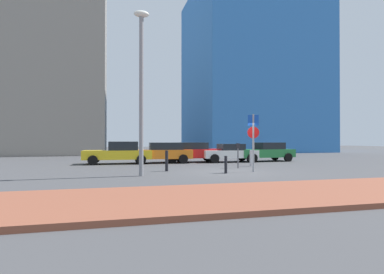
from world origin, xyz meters
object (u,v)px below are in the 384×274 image
at_px(parking_sign_post, 253,136).
at_px(street_lamp, 141,79).
at_px(parked_car_green, 266,152).
at_px(parking_meter, 238,152).
at_px(traffic_bollard_near, 167,161).
at_px(parked_car_orange, 162,152).
at_px(traffic_bollard_mid, 226,165).
at_px(parked_car_yellow, 119,153).
at_px(traffic_bollard_far, 251,158).
at_px(parked_car_white, 229,153).
at_px(parked_car_red, 191,152).

bearing_deg(parking_sign_post, street_lamp, -176.29).
distance_m(parked_car_green, parking_sign_post, 8.33).
xyz_separation_m(parking_meter, traffic_bollard_near, (-4.30, -0.71, -0.39)).
distance_m(parked_car_orange, street_lamp, 8.68).
distance_m(street_lamp, traffic_bollard_mid, 5.71).
bearing_deg(parked_car_orange, traffic_bollard_near, -96.54).
distance_m(street_lamp, traffic_bollard_near, 4.51).
distance_m(parked_car_yellow, traffic_bollard_far, 8.87).
relative_size(parked_car_white, traffic_bollard_far, 4.04).
relative_size(parked_car_white, traffic_bollard_mid, 4.78).
distance_m(parked_car_green, traffic_bollard_mid, 9.44).
xyz_separation_m(parked_car_white, parking_meter, (-1.34, -4.79, 0.23)).
height_order(parked_car_red, parking_sign_post, parking_sign_post).
distance_m(street_lamp, traffic_bollard_far, 8.80).
bearing_deg(parked_car_red, parked_car_green, -5.59).
distance_m(parking_sign_post, traffic_bollard_mid, 2.17).
height_order(parking_meter, traffic_bollard_mid, parking_meter).
distance_m(parked_car_white, parking_meter, 4.98).
distance_m(parked_car_orange, parked_car_red, 2.20).
bearing_deg(parking_sign_post, parked_car_red, 100.48).
height_order(parked_car_red, traffic_bollard_mid, parked_car_red).
height_order(parked_car_orange, parked_car_red, same).
bearing_deg(traffic_bollard_far, parking_meter, -142.78).
height_order(parked_car_yellow, traffic_bollard_far, parked_car_yellow).
bearing_deg(traffic_bollard_far, parking_sign_post, -113.36).
height_order(parked_car_yellow, parked_car_green, parked_car_yellow).
relative_size(street_lamp, traffic_bollard_near, 6.92).
distance_m(parked_car_red, traffic_bollard_mid, 7.87).
bearing_deg(parking_meter, parked_car_green, 48.28).
bearing_deg(parking_sign_post, parked_car_white, 78.52).
bearing_deg(traffic_bollard_mid, parked_car_yellow, 123.31).
height_order(parking_sign_post, parking_meter, parking_sign_post).
distance_m(parked_car_white, street_lamp, 10.87).
bearing_deg(parked_car_white, parked_car_orange, 177.00).
bearing_deg(parked_car_white, traffic_bollard_far, -90.84).
bearing_deg(parked_car_white, parking_sign_post, -101.48).
height_order(parked_car_green, parking_sign_post, parking_sign_post).
bearing_deg(parked_car_white, traffic_bollard_near, -135.74).
relative_size(street_lamp, traffic_bollard_mid, 8.80).
bearing_deg(parked_car_red, traffic_bollard_mid, -91.52).
distance_m(parked_car_red, parked_car_white, 2.88).
xyz_separation_m(parked_car_yellow, traffic_bollard_near, (2.30, -5.74, -0.22)).
bearing_deg(parked_car_red, parking_sign_post, -79.52).
relative_size(parking_meter, traffic_bollard_mid, 1.68).
relative_size(parked_car_red, street_lamp, 0.59).
bearing_deg(traffic_bollard_mid, parking_sign_post, 10.29).
height_order(traffic_bollard_near, traffic_bollard_far, traffic_bollard_near).
relative_size(parked_car_green, parking_meter, 3.13).
bearing_deg(parking_sign_post, parking_meter, 88.07).
distance_m(parked_car_yellow, parked_car_orange, 2.96).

